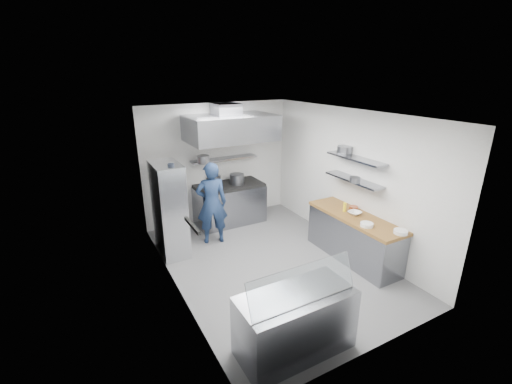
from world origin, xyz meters
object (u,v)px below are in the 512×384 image
gas_range (230,204)px  chef (212,203)px  wire_rack (169,210)px  display_case (295,323)px

gas_range → chef: bearing=-134.5°
wire_rack → display_case: size_ratio=1.23×
chef → wire_rack: wire_rack is taller
gas_range → chef: (-0.74, -0.75, 0.43)m
wire_rack → display_case: 3.42m
chef → display_case: chef is taller
chef → wire_rack: bearing=17.1°
chef → display_case: bearing=101.3°
gas_range → display_case: (-0.95, -4.10, -0.03)m
gas_range → wire_rack: wire_rack is taller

